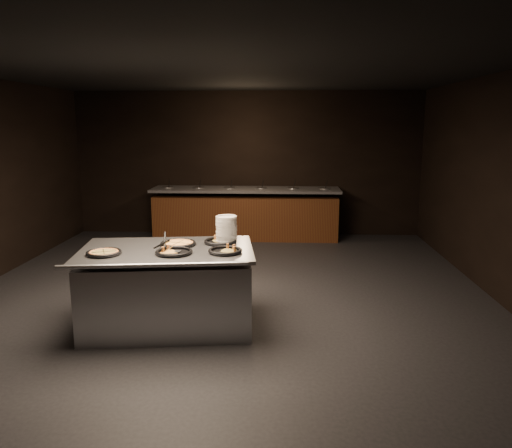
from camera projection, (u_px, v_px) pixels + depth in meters
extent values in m
cube|color=black|center=(226.00, 299.00, 6.52)|extent=(7.00, 8.00, 0.01)
cube|color=black|center=(223.00, 68.00, 5.95)|extent=(7.00, 8.00, 0.01)
cube|color=black|center=(247.00, 164.00, 10.16)|extent=(7.00, 0.01, 2.90)
cube|color=black|center=(125.00, 298.00, 2.31)|extent=(7.00, 0.01, 2.90)
cube|color=black|center=(511.00, 191.00, 6.05)|extent=(0.01, 8.00, 2.90)
cube|color=#543113|center=(246.00, 217.00, 9.94)|extent=(3.60, 0.75, 0.85)
cube|color=#58585C|center=(246.00, 190.00, 9.83)|extent=(3.70, 0.83, 0.05)
cube|color=#341B0B|center=(246.00, 236.00, 10.01)|extent=(3.60, 0.69, 0.08)
cylinder|color=#B7BABF|center=(168.00, 189.00, 9.91)|extent=(0.22, 0.22, 0.08)
cylinder|color=#4D7D32|center=(168.00, 188.00, 9.90)|extent=(0.19, 0.19, 0.02)
cylinder|color=black|center=(169.00, 183.00, 9.86)|extent=(0.04, 0.10, 0.19)
cylinder|color=#B7BABF|center=(199.00, 189.00, 9.88)|extent=(0.22, 0.22, 0.08)
cylinder|color=#4D7D32|center=(199.00, 188.00, 9.87)|extent=(0.19, 0.19, 0.02)
cylinder|color=black|center=(200.00, 184.00, 9.83)|extent=(0.04, 0.10, 0.19)
cylinder|color=#B7BABF|center=(230.00, 189.00, 9.84)|extent=(0.22, 0.22, 0.08)
cylinder|color=#4D7D32|center=(230.00, 188.00, 9.84)|extent=(0.19, 0.19, 0.02)
cylinder|color=black|center=(231.00, 184.00, 9.80)|extent=(0.04, 0.10, 0.19)
cylinder|color=#B7BABF|center=(261.00, 189.00, 9.81)|extent=(0.22, 0.22, 0.08)
cylinder|color=#4D7D32|center=(261.00, 188.00, 9.81)|extent=(0.19, 0.19, 0.02)
cylinder|color=black|center=(263.00, 184.00, 9.77)|extent=(0.04, 0.10, 0.19)
cylinder|color=#B7BABF|center=(293.00, 190.00, 9.78)|extent=(0.22, 0.22, 0.08)
cylinder|color=#4D7D32|center=(293.00, 188.00, 9.77)|extent=(0.19, 0.19, 0.02)
cylinder|color=black|center=(294.00, 184.00, 9.74)|extent=(0.04, 0.10, 0.19)
cylinder|color=#B7BABF|center=(325.00, 190.00, 9.75)|extent=(0.22, 0.22, 0.08)
cylinder|color=#4D7D32|center=(325.00, 189.00, 9.74)|extent=(0.19, 0.19, 0.02)
cylinder|color=black|center=(326.00, 184.00, 9.70)|extent=(0.04, 0.10, 0.19)
cube|color=#B7BABF|center=(168.00, 292.00, 5.57)|extent=(1.92, 1.32, 0.81)
cube|color=#B7BABF|center=(167.00, 251.00, 5.47)|extent=(2.01, 1.41, 0.04)
cylinder|color=#B7BABF|center=(153.00, 265.00, 4.90)|extent=(1.87, 0.28, 0.04)
cylinder|color=silver|center=(226.00, 229.00, 5.74)|extent=(0.24, 0.24, 0.30)
cylinder|color=black|center=(104.00, 254.00, 5.23)|extent=(0.34, 0.34, 0.01)
torus|color=black|center=(104.00, 253.00, 5.22)|extent=(0.37, 0.37, 0.04)
torus|color=#995427|center=(104.00, 252.00, 5.22)|extent=(0.30, 0.30, 0.03)
cylinder|color=tan|center=(104.00, 253.00, 5.22)|extent=(0.26, 0.26, 0.02)
cube|color=black|center=(104.00, 252.00, 5.22)|extent=(0.11, 0.24, 0.00)
cube|color=black|center=(104.00, 252.00, 5.22)|extent=(0.24, 0.11, 0.00)
cylinder|color=black|center=(178.00, 245.00, 5.63)|extent=(0.38, 0.38, 0.01)
torus|color=black|center=(178.00, 243.00, 5.63)|extent=(0.40, 0.40, 0.04)
torus|color=#995427|center=(178.00, 243.00, 5.63)|extent=(0.34, 0.34, 0.03)
cylinder|color=#DEAC51|center=(178.00, 243.00, 5.63)|extent=(0.30, 0.30, 0.02)
cube|color=black|center=(178.00, 243.00, 5.62)|extent=(0.08, 0.29, 0.00)
cube|color=black|center=(178.00, 243.00, 5.62)|extent=(0.29, 0.08, 0.00)
cylinder|color=black|center=(221.00, 243.00, 5.73)|extent=(0.35, 0.35, 0.01)
torus|color=black|center=(220.00, 241.00, 5.73)|extent=(0.38, 0.38, 0.04)
cylinder|color=black|center=(174.00, 253.00, 5.26)|extent=(0.37, 0.37, 0.01)
torus|color=black|center=(174.00, 252.00, 5.26)|extent=(0.39, 0.39, 0.04)
cylinder|color=black|center=(225.00, 252.00, 5.31)|extent=(0.34, 0.34, 0.01)
torus|color=black|center=(225.00, 251.00, 5.30)|extent=(0.36, 0.36, 0.04)
cube|color=#B7BABF|center=(164.00, 244.00, 5.60)|extent=(0.13, 0.14, 0.00)
cylinder|color=black|center=(165.00, 240.00, 5.42)|extent=(0.07, 0.22, 0.14)
cylinder|color=#B7BABF|center=(164.00, 243.00, 5.51)|extent=(0.04, 0.11, 0.09)
cube|color=#B7BABF|center=(175.00, 251.00, 5.28)|extent=(0.11, 0.09, 0.00)
cylinder|color=black|center=(162.00, 244.00, 5.29)|extent=(0.19, 0.04, 0.11)
cylinder|color=#B7BABF|center=(169.00, 249.00, 5.28)|extent=(0.10, 0.02, 0.07)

